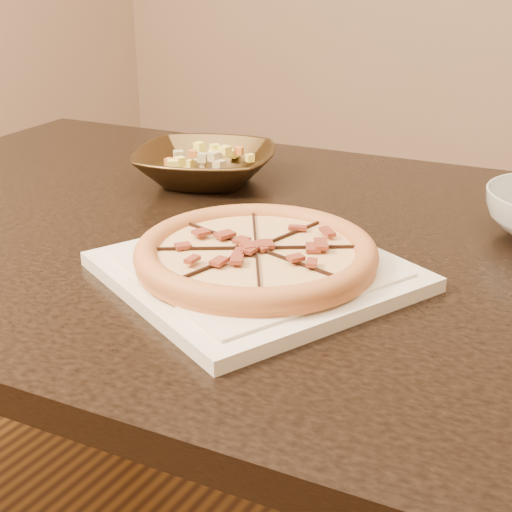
% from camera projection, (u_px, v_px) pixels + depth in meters
% --- Properties ---
extents(dining_table, '(1.57, 1.10, 0.75)m').
position_uv_depth(dining_table, '(247.00, 283.00, 1.10)').
color(dining_table, black).
rests_on(dining_table, floor).
extents(plate, '(0.43, 0.43, 0.02)m').
position_uv_depth(plate, '(256.00, 270.00, 0.89)').
color(plate, beige).
rests_on(plate, dining_table).
extents(pizza, '(0.30, 0.30, 0.03)m').
position_uv_depth(pizza, '(256.00, 253.00, 0.88)').
color(pizza, '#AD6C34').
rests_on(pizza, plate).
extents(bronze_bowl, '(0.32, 0.32, 0.06)m').
position_uv_depth(bronze_bowl, '(206.00, 166.00, 1.26)').
color(bronze_bowl, '#453219').
rests_on(bronze_bowl, dining_table).
extents(mixed_dish, '(0.12, 0.12, 0.03)m').
position_uv_depth(mixed_dish, '(205.00, 141.00, 1.24)').
color(mixed_dish, tan).
rests_on(mixed_dish, bronze_bowl).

